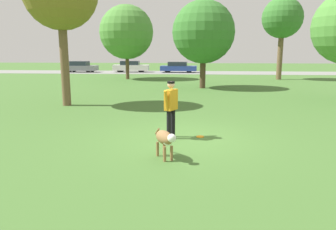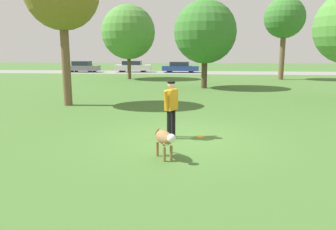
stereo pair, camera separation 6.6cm
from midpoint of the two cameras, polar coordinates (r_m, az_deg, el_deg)
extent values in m
plane|color=#426B2D|center=(9.97, 2.73, -4.08)|extent=(120.00, 120.00, 0.00)
cube|color=gray|center=(39.64, 4.42, 7.37)|extent=(120.00, 6.00, 0.01)
cylinder|color=black|center=(10.03, 1.12, -1.43)|extent=(0.18, 0.18, 0.87)
cylinder|color=black|center=(9.83, 0.37, -1.69)|extent=(0.18, 0.18, 0.87)
cube|color=#C68419|center=(9.79, 0.76, 2.66)|extent=(0.40, 0.50, 0.61)
cylinder|color=#C68419|center=(10.00, 1.52, 2.84)|extent=(0.18, 0.23, 0.62)
cylinder|color=#C68419|center=(9.58, -0.03, 2.47)|extent=(0.18, 0.23, 0.62)
sphere|color=tan|center=(9.73, 0.77, 5.28)|extent=(0.29, 0.29, 0.22)
cylinder|color=black|center=(9.73, 0.77, 5.73)|extent=(0.31, 0.31, 0.06)
ellipsoid|color=olive|center=(8.02, -0.45, -3.92)|extent=(0.64, 0.80, 0.33)
ellipsoid|color=white|center=(7.86, 0.12, -4.68)|extent=(0.29, 0.27, 0.18)
sphere|color=white|center=(7.61, 0.83, -4.05)|extent=(0.28, 0.28, 0.20)
cylinder|color=olive|center=(7.96, 0.79, -6.67)|extent=(0.09, 0.09, 0.37)
cylinder|color=olive|center=(7.89, -0.41, -6.83)|extent=(0.09, 0.09, 0.37)
cylinder|color=olive|center=(8.35, -0.49, -5.79)|extent=(0.09, 0.09, 0.37)
cylinder|color=olive|center=(8.29, -1.64, -5.93)|extent=(0.09, 0.09, 0.37)
cylinder|color=olive|center=(8.42, -1.68, -2.84)|extent=(0.16, 0.23, 0.21)
cylinder|color=orange|center=(10.16, 5.84, -3.78)|extent=(0.24, 0.24, 0.02)
torus|color=orange|center=(10.16, 5.84, -3.78)|extent=(0.24, 0.24, 0.02)
cylinder|color=brown|center=(31.82, 19.29, 9.57)|extent=(0.47, 0.47, 4.13)
sphere|color=#38752D|center=(31.94, 19.69, 15.68)|extent=(3.59, 3.59, 3.59)
cylinder|color=brown|center=(16.48, -17.22, 8.44)|extent=(0.40, 0.40, 3.95)
cylinder|color=brown|center=(30.82, -6.71, 8.49)|extent=(0.33, 0.33, 2.42)
sphere|color=#4C8938|center=(30.83, -6.85, 14.14)|extent=(4.88, 4.88, 4.88)
cylinder|color=#4C3826|center=(23.32, 6.42, 7.44)|extent=(0.40, 0.40, 2.25)
sphere|color=#38752D|center=(23.31, 6.57, 14.19)|extent=(4.31, 4.31, 4.31)
cube|color=slate|center=(41.78, -14.54, 7.93)|extent=(4.01, 1.86, 0.61)
cube|color=#232D38|center=(41.79, -14.74, 8.71)|extent=(2.11, 1.55, 0.53)
cylinder|color=black|center=(42.05, -12.65, 7.74)|extent=(0.59, 0.22, 0.58)
cylinder|color=black|center=(40.68, -13.35, 7.60)|extent=(0.59, 0.22, 0.58)
cylinder|color=black|center=(42.91, -15.65, 7.66)|extent=(0.59, 0.22, 0.58)
cylinder|color=black|center=(41.57, -16.43, 7.52)|extent=(0.59, 0.22, 0.58)
cube|color=white|center=(40.73, -6.04, 8.22)|extent=(4.37, 1.91, 0.64)
cube|color=#232D38|center=(40.73, -6.24, 9.01)|extent=(2.29, 1.59, 0.49)
cylinder|color=black|center=(41.32, -4.09, 7.99)|extent=(0.68, 0.23, 0.68)
cylinder|color=black|center=(39.83, -4.35, 7.87)|extent=(0.68, 0.23, 0.68)
cylinder|color=black|center=(41.69, -7.65, 7.95)|extent=(0.68, 0.23, 0.68)
cylinder|color=black|center=(40.22, -8.03, 7.83)|extent=(0.68, 0.23, 0.68)
cube|color=#284293|center=(39.74, 2.26, 8.13)|extent=(4.39, 1.93, 0.57)
cube|color=#232D38|center=(39.73, 2.08, 8.89)|extent=(2.31, 1.59, 0.49)
cylinder|color=black|center=(40.40, 4.21, 7.89)|extent=(0.65, 0.23, 0.64)
cylinder|color=black|center=(38.91, 4.08, 7.77)|extent=(0.65, 0.23, 0.64)
cylinder|color=black|center=(40.63, 0.52, 7.94)|extent=(0.65, 0.23, 0.64)
cylinder|color=black|center=(39.15, 0.26, 7.82)|extent=(0.65, 0.23, 0.64)
camera|label=1|loc=(0.03, -89.79, 0.04)|focal=35.00mm
camera|label=2|loc=(0.03, 90.21, -0.04)|focal=35.00mm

